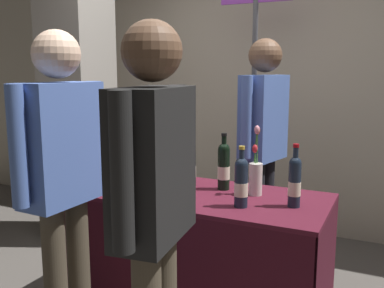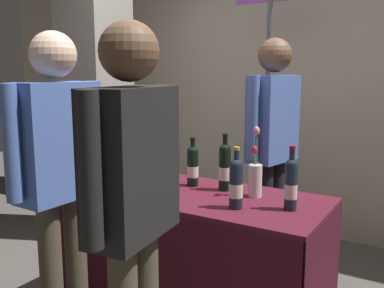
{
  "view_description": "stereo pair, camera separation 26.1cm",
  "coord_description": "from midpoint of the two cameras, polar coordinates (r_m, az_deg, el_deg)",
  "views": [
    {
      "loc": [
        1.12,
        -2.33,
        1.54
      ],
      "look_at": [
        0.0,
        0.0,
        1.1
      ],
      "focal_mm": 40.64,
      "sensor_mm": 36.0,
      "label": 1
    },
    {
      "loc": [
        1.35,
        -2.2,
        1.54
      ],
      "look_at": [
        0.0,
        0.0,
        1.1
      ],
      "focal_mm": 40.64,
      "sensor_mm": 36.0,
      "label": 2
    }
  ],
  "objects": [
    {
      "name": "concrete_pillar",
      "position": [
        4.09,
        -16.67,
        8.87
      ],
      "size": [
        0.5,
        0.5,
        3.02
      ],
      "primitive_type": "cube",
      "color": "gray",
      "rests_on": "ground_plane"
    },
    {
      "name": "back_partition",
      "position": [
        4.24,
        8.88,
        9.09
      ],
      "size": [
        7.5,
        0.12,
        3.01
      ],
      "primitive_type": "cube",
      "color": "#B2A893",
      "rests_on": "ground_plane"
    },
    {
      "name": "vendor_presenter",
      "position": [
        3.23,
        7.04,
        1.18
      ],
      "size": [
        0.29,
        0.55,
        1.76
      ],
      "rotation": [
        0.0,
        0.0,
        -1.79
      ],
      "color": "black",
      "rests_on": "ground_plane"
    },
    {
      "name": "tasting_table",
      "position": [
        2.76,
        -2.76,
        -11.39
      ],
      "size": [
        1.64,
        0.71,
        0.8
      ],
      "color": "#4C1423",
      "rests_on": "ground_plane"
    },
    {
      "name": "wine_glass_near_vendor",
      "position": [
        3.21,
        -11.76,
        -2.27
      ],
      "size": [
        0.07,
        0.07,
        0.12
      ],
      "color": "silver",
      "rests_on": "tasting_table"
    },
    {
      "name": "display_bottle_0",
      "position": [
        2.7,
        1.43,
        -2.87
      ],
      "size": [
        0.08,
        0.08,
        0.36
      ],
      "color": "black",
      "rests_on": "tasting_table"
    },
    {
      "name": "display_bottle_2",
      "position": [
        2.79,
        -2.91,
        -2.83
      ],
      "size": [
        0.07,
        0.07,
        0.32
      ],
      "color": "black",
      "rests_on": "tasting_table"
    },
    {
      "name": "featured_wine_bottle",
      "position": [
        2.77,
        -7.78,
        -3.05
      ],
      "size": [
        0.08,
        0.08,
        0.32
      ],
      "color": "#38230F",
      "rests_on": "tasting_table"
    },
    {
      "name": "flower_vase",
      "position": [
        2.6,
        5.52,
        -3.96
      ],
      "size": [
        0.08,
        0.08,
        0.42
      ],
      "color": "silver",
      "rests_on": "tasting_table"
    },
    {
      "name": "taster_foreground_left",
      "position": [
        2.35,
        -19.78,
        -2.84
      ],
      "size": [
        0.24,
        0.61,
        1.74
      ],
      "rotation": [
        0.0,
        0.0,
        1.53
      ],
      "color": "#4C4233",
      "rests_on": "ground_plane"
    },
    {
      "name": "display_bottle_3",
      "position": [
        2.4,
        10.31,
        -4.81
      ],
      "size": [
        0.07,
        0.07,
        0.35
      ],
      "color": "#192333",
      "rests_on": "tasting_table"
    },
    {
      "name": "booth_signpost",
      "position": [
        3.68,
        6.05,
        8.41
      ],
      "size": [
        0.6,
        0.04,
        2.31
      ],
      "color": "#47474C",
      "rests_on": "ground_plane"
    },
    {
      "name": "wine_glass_mid",
      "position": [
        2.69,
        -5.66,
        -4.27
      ],
      "size": [
        0.07,
        0.07,
        0.13
      ],
      "color": "silver",
      "rests_on": "tasting_table"
    },
    {
      "name": "taster_foreground_right",
      "position": [
        1.77,
        -9.28,
        -6.5
      ],
      "size": [
        0.26,
        0.61,
        1.73
      ],
      "rotation": [
        0.0,
        0.0,
        1.69
      ],
      "color": "#4C4233",
      "rests_on": "ground_plane"
    },
    {
      "name": "display_bottle_1",
      "position": [
        2.36,
        3.34,
        -4.98
      ],
      "size": [
        0.08,
        0.08,
        0.34
      ],
      "color": "#192333",
      "rests_on": "tasting_table"
    }
  ]
}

